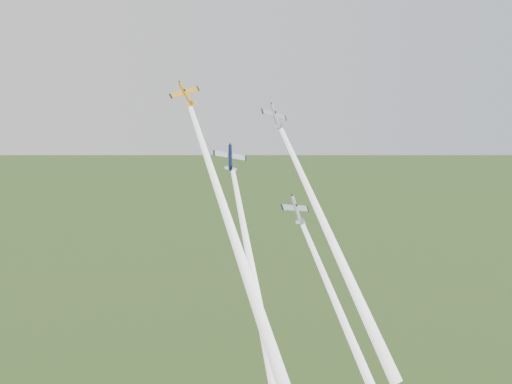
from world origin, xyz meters
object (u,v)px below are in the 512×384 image
plane_navy (230,157)px  plane_silver_right (275,116)px  plane_silver_low (296,210)px  plane_yellow (186,94)px

plane_navy → plane_silver_right: size_ratio=0.97×
plane_silver_right → plane_silver_low: 23.48m
plane_silver_right → plane_silver_low: (-2.13, -15.62, -17.40)m
plane_yellow → plane_navy: bearing=-18.1°
plane_silver_right → plane_silver_low: size_ratio=1.03×
plane_yellow → plane_silver_low: plane_yellow is taller
plane_navy → plane_silver_right: 13.55m
plane_navy → plane_silver_right: plane_silver_right is taller
plane_navy → plane_silver_low: 19.15m
plane_silver_right → plane_silver_low: bearing=-120.2°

